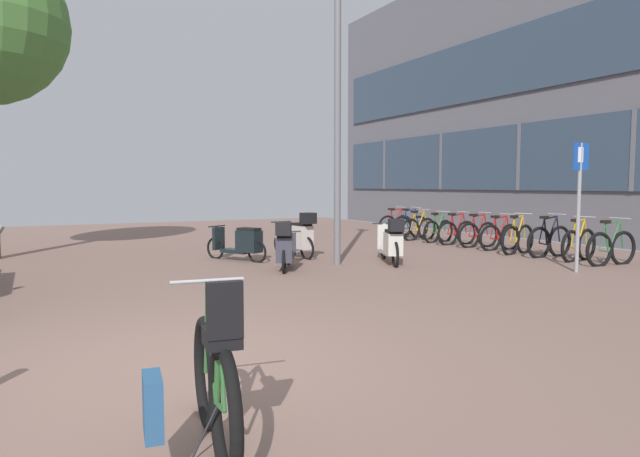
{
  "coord_description": "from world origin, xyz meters",
  "views": [
    {
      "loc": [
        -1.24,
        -4.83,
        1.63
      ],
      "look_at": [
        2.56,
        2.44,
        0.99
      ],
      "focal_mm": 30.94,
      "sensor_mm": 36.0,
      "label": 1
    }
  ],
  "objects_px": {
    "bicycle_rack_02": "(549,241)",
    "scooter_near": "(298,237)",
    "bicycle_rack_08": "(419,229)",
    "bicycle_rack_10": "(395,225)",
    "bicycle_rack_01": "(579,245)",
    "scooter_far": "(241,243)",
    "bicycle_rack_00": "(611,248)",
    "bicycle_rack_05": "(478,234)",
    "bicycle_rack_03": "(518,239)",
    "bicycle_rack_04": "(500,237)",
    "bicycle_foreground": "(210,384)",
    "lamp_post": "(338,87)",
    "bicycle_rack_07": "(438,231)",
    "parking_sign": "(579,193)",
    "bicycle_rack_06": "(457,233)",
    "scooter_extra": "(391,243)",
    "bicycle_rack_09": "(410,227)",
    "scooter_mid": "(285,248)"
  },
  "relations": [
    {
      "from": "bicycle_rack_05",
      "to": "scooter_far",
      "type": "xyz_separation_m",
      "value": [
        -6.44,
        0.37,
        0.05
      ]
    },
    {
      "from": "bicycle_rack_01",
      "to": "lamp_post",
      "type": "height_order",
      "value": "lamp_post"
    },
    {
      "from": "bicycle_rack_08",
      "to": "bicycle_rack_05",
      "type": "bearing_deg",
      "value": -84.48
    },
    {
      "from": "bicycle_rack_07",
      "to": "bicycle_rack_09",
      "type": "bearing_deg",
      "value": 85.18
    },
    {
      "from": "bicycle_rack_03",
      "to": "bicycle_rack_08",
      "type": "bearing_deg",
      "value": 90.53
    },
    {
      "from": "bicycle_rack_01",
      "to": "scooter_far",
      "type": "relative_size",
      "value": 0.9
    },
    {
      "from": "bicycle_rack_06",
      "to": "bicycle_rack_07",
      "type": "relative_size",
      "value": 1.06
    },
    {
      "from": "bicycle_rack_02",
      "to": "scooter_extra",
      "type": "height_order",
      "value": "bicycle_rack_02"
    },
    {
      "from": "scooter_near",
      "to": "scooter_far",
      "type": "height_order",
      "value": "scooter_near"
    },
    {
      "from": "bicycle_rack_00",
      "to": "scooter_mid",
      "type": "height_order",
      "value": "bicycle_rack_00"
    },
    {
      "from": "bicycle_rack_01",
      "to": "scooter_extra",
      "type": "bearing_deg",
      "value": 159.09
    },
    {
      "from": "bicycle_rack_02",
      "to": "scooter_near",
      "type": "height_order",
      "value": "scooter_near"
    },
    {
      "from": "bicycle_rack_08",
      "to": "bicycle_rack_09",
      "type": "xyz_separation_m",
      "value": [
        0.25,
        0.75,
        0.01
      ]
    },
    {
      "from": "bicycle_rack_06",
      "to": "scooter_far",
      "type": "distance_m",
      "value": 6.39
    },
    {
      "from": "bicycle_rack_00",
      "to": "lamp_post",
      "type": "bearing_deg",
      "value": 151.05
    },
    {
      "from": "bicycle_rack_08",
      "to": "scooter_mid",
      "type": "height_order",
      "value": "scooter_mid"
    },
    {
      "from": "bicycle_rack_02",
      "to": "lamp_post",
      "type": "distance_m",
      "value": 5.99
    },
    {
      "from": "scooter_extra",
      "to": "bicycle_rack_08",
      "type": "bearing_deg",
      "value": 46.08
    },
    {
      "from": "bicycle_rack_04",
      "to": "bicycle_rack_07",
      "type": "xyz_separation_m",
      "value": [
        -0.11,
        2.25,
        -0.01
      ]
    },
    {
      "from": "bicycle_rack_04",
      "to": "bicycle_rack_05",
      "type": "bearing_deg",
      "value": 91.15
    },
    {
      "from": "bicycle_rack_00",
      "to": "parking_sign",
      "type": "distance_m",
      "value": 1.83
    },
    {
      "from": "bicycle_rack_10",
      "to": "parking_sign",
      "type": "height_order",
      "value": "parking_sign"
    },
    {
      "from": "bicycle_rack_02",
      "to": "bicycle_rack_07",
      "type": "relative_size",
      "value": 1.13
    },
    {
      "from": "bicycle_rack_07",
      "to": "bicycle_rack_03",
      "type": "bearing_deg",
      "value": -91.65
    },
    {
      "from": "bicycle_foreground",
      "to": "lamp_post",
      "type": "distance_m",
      "value": 8.67
    },
    {
      "from": "bicycle_rack_06",
      "to": "bicycle_rack_00",
      "type": "bearing_deg",
      "value": -88.76
    },
    {
      "from": "bicycle_rack_08",
      "to": "scooter_far",
      "type": "relative_size",
      "value": 0.89
    },
    {
      "from": "bicycle_rack_09",
      "to": "scooter_mid",
      "type": "height_order",
      "value": "scooter_mid"
    },
    {
      "from": "bicycle_rack_09",
      "to": "scooter_far",
      "type": "relative_size",
      "value": 0.9
    },
    {
      "from": "bicycle_foreground",
      "to": "scooter_far",
      "type": "relative_size",
      "value": 0.97
    },
    {
      "from": "bicycle_rack_02",
      "to": "bicycle_rack_03",
      "type": "height_order",
      "value": "bicycle_rack_02"
    },
    {
      "from": "bicycle_rack_03",
      "to": "scooter_near",
      "type": "distance_m",
      "value": 5.26
    },
    {
      "from": "bicycle_foreground",
      "to": "bicycle_rack_00",
      "type": "height_order",
      "value": "bicycle_foreground"
    },
    {
      "from": "lamp_post",
      "to": "bicycle_rack_03",
      "type": "bearing_deg",
      "value": -5.6
    },
    {
      "from": "bicycle_rack_10",
      "to": "bicycle_rack_02",
      "type": "bearing_deg",
      "value": -89.96
    },
    {
      "from": "bicycle_foreground",
      "to": "bicycle_rack_06",
      "type": "bearing_deg",
      "value": 41.72
    },
    {
      "from": "bicycle_rack_04",
      "to": "lamp_post",
      "type": "xyz_separation_m",
      "value": [
        -4.88,
        -0.29,
        3.28
      ]
    },
    {
      "from": "bicycle_rack_00",
      "to": "bicycle_rack_02",
      "type": "xyz_separation_m",
      "value": [
        -0.02,
        1.5,
        0.0
      ]
    },
    {
      "from": "bicycle_rack_10",
      "to": "scooter_far",
      "type": "distance_m",
      "value": 7.28
    },
    {
      "from": "bicycle_rack_00",
      "to": "bicycle_rack_01",
      "type": "bearing_deg",
      "value": 90.28
    },
    {
      "from": "bicycle_rack_10",
      "to": "bicycle_rack_03",
      "type": "bearing_deg",
      "value": -92.06
    },
    {
      "from": "scooter_extra",
      "to": "bicycle_rack_06",
      "type": "bearing_deg",
      "value": 30.98
    },
    {
      "from": "scooter_extra",
      "to": "scooter_far",
      "type": "bearing_deg",
      "value": 143.96
    },
    {
      "from": "bicycle_rack_02",
      "to": "bicycle_rack_10",
      "type": "bearing_deg",
      "value": 90.04
    },
    {
      "from": "bicycle_rack_02",
      "to": "scooter_far",
      "type": "height_order",
      "value": "bicycle_rack_02"
    },
    {
      "from": "bicycle_rack_02",
      "to": "parking_sign",
      "type": "xyz_separation_m",
      "value": [
        -1.38,
        -1.77,
        1.14
      ]
    },
    {
      "from": "bicycle_rack_03",
      "to": "bicycle_foreground",
      "type": "bearing_deg",
      "value": -146.54
    },
    {
      "from": "bicycle_rack_08",
      "to": "bicycle_rack_10",
      "type": "distance_m",
      "value": 1.52
    },
    {
      "from": "bicycle_rack_00",
      "to": "bicycle_rack_01",
      "type": "xyz_separation_m",
      "value": [
        -0.0,
        0.75,
        -0.0
      ]
    },
    {
      "from": "scooter_near",
      "to": "parking_sign",
      "type": "distance_m",
      "value": 5.83
    }
  ]
}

